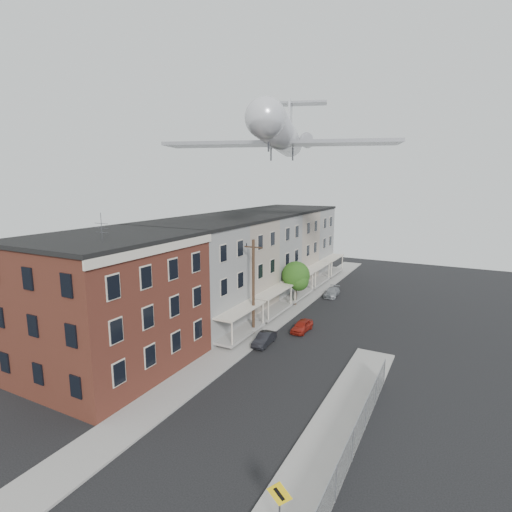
# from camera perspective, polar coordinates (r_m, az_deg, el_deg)

# --- Properties ---
(ground) EXTENTS (120.00, 120.00, 0.00)m
(ground) POSITION_cam_1_polar(r_m,az_deg,el_deg) (22.43, -10.50, -28.77)
(ground) COLOR black
(ground) RESTS_ON ground
(sidewalk_left) EXTENTS (3.00, 62.00, 0.12)m
(sidewalk_left) POSITION_cam_1_polar(r_m,az_deg,el_deg) (43.28, 3.51, -8.40)
(sidewalk_left) COLOR gray
(sidewalk_left) RESTS_ON ground
(sidewalk_right) EXTENTS (3.00, 26.00, 0.12)m
(sidewalk_right) POSITION_cam_1_polar(r_m,az_deg,el_deg) (24.64, 10.45, -24.50)
(sidewalk_right) COLOR gray
(sidewalk_right) RESTS_ON ground
(curb_left) EXTENTS (0.15, 62.00, 0.14)m
(curb_left) POSITION_cam_1_polar(r_m,az_deg,el_deg) (42.74, 5.30, -8.66)
(curb_left) COLOR gray
(curb_left) RESTS_ON ground
(curb_right) EXTENTS (0.15, 26.00, 0.14)m
(curb_right) POSITION_cam_1_polar(r_m,az_deg,el_deg) (25.00, 6.98, -23.79)
(curb_right) COLOR gray
(curb_right) RESTS_ON ground
(corner_building) EXTENTS (10.31, 12.30, 12.15)m
(corner_building) POSITION_cam_1_polar(r_m,az_deg,el_deg) (32.07, -20.17, -6.35)
(corner_building) COLOR #3E1E13
(corner_building) RESTS_ON ground
(row_house_a) EXTENTS (11.98, 7.00, 10.30)m
(row_house_a) POSITION_cam_1_polar(r_m,az_deg,el_deg) (38.80, -9.77, -2.98)
(row_house_a) COLOR slate
(row_house_a) RESTS_ON ground
(row_house_b) EXTENTS (11.98, 7.00, 10.30)m
(row_house_b) POSITION_cam_1_polar(r_m,az_deg,el_deg) (44.42, -4.32, -1.12)
(row_house_b) COLOR gray
(row_house_b) RESTS_ON ground
(row_house_c) EXTENTS (11.98, 7.00, 10.30)m
(row_house_c) POSITION_cam_1_polar(r_m,az_deg,el_deg) (50.39, -0.13, 0.32)
(row_house_c) COLOR slate
(row_house_c) RESTS_ON ground
(row_house_d) EXTENTS (11.98, 7.00, 10.30)m
(row_house_d) POSITION_cam_1_polar(r_m,az_deg,el_deg) (56.60, 3.16, 1.45)
(row_house_d) COLOR gray
(row_house_d) RESTS_ON ground
(row_house_e) EXTENTS (11.98, 7.00, 10.30)m
(row_house_e) POSITION_cam_1_polar(r_m,az_deg,el_deg) (62.97, 5.79, 2.35)
(row_house_e) COLOR slate
(row_house_e) RESTS_ON ground
(chainlink_fence) EXTENTS (0.06, 18.06, 1.90)m
(chainlink_fence) POSITION_cam_1_polar(r_m,az_deg,el_deg) (23.01, 13.65, -24.64)
(chainlink_fence) COLOR gray
(chainlink_fence) RESTS_ON ground
(warning_sign) EXTENTS (1.10, 0.11, 2.80)m
(warning_sign) POSITION_cam_1_polar(r_m,az_deg,el_deg) (18.29, 3.36, -31.63)
(warning_sign) COLOR #515156
(warning_sign) RESTS_ON ground
(utility_pole) EXTENTS (1.80, 0.26, 9.00)m
(utility_pole) POSITION_cam_1_polar(r_m,az_deg,el_deg) (36.80, -0.37, -4.31)
(utility_pole) COLOR black
(utility_pole) RESTS_ON ground
(street_tree) EXTENTS (3.22, 3.20, 5.20)m
(street_tree) POSITION_cam_1_polar(r_m,az_deg,el_deg) (45.72, 5.82, -2.96)
(street_tree) COLOR black
(street_tree) RESTS_ON ground
(car_near) EXTENTS (1.42, 3.26, 1.09)m
(car_near) POSITION_cam_1_polar(r_m,az_deg,el_deg) (38.96, 6.58, -9.89)
(car_near) COLOR maroon
(car_near) RESTS_ON ground
(car_mid) EXTENTS (1.25, 3.26, 1.06)m
(car_mid) POSITION_cam_1_polar(r_m,az_deg,el_deg) (35.78, 1.19, -11.76)
(car_mid) COLOR black
(car_mid) RESTS_ON ground
(car_far) EXTENTS (1.73, 3.74, 1.06)m
(car_far) POSITION_cam_1_polar(r_m,az_deg,el_deg) (50.87, 10.80, -5.09)
(car_far) COLOR gray
(car_far) RESTS_ON ground
(airplane) EXTENTS (21.95, 25.12, 7.28)m
(airplane) POSITION_cam_1_polar(r_m,az_deg,el_deg) (40.97, 3.69, 16.83)
(airplane) COLOR #BCBCC0
(airplane) RESTS_ON ground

